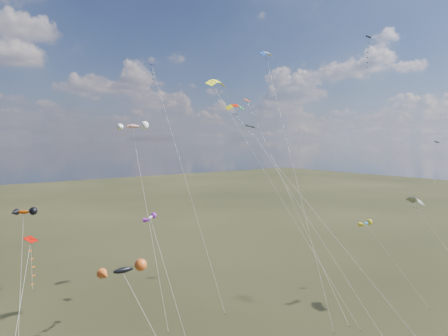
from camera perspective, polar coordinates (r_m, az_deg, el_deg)
diamond_black_high at (r=70.18m, az=22.13°, el=12.80°), size 16.39×29.56×39.25m
diamond_navy_tall at (r=65.10m, az=-9.50°, el=10.44°), size 0.99×19.75×34.71m
diamond_black_mid at (r=35.36m, az=11.09°, el=-5.73°), size 10.09×12.74×23.89m
diamond_red_low at (r=39.82m, az=-25.94°, el=-12.96°), size 5.47×10.07×14.01m
diamond_navy_right at (r=67.92m, az=28.61°, el=-0.05°), size 0.76×18.10×22.30m
diamond_orange_center at (r=53.84m, az=7.11°, el=1.23°), size 4.32×15.38×28.25m
parafoil_yellow at (r=51.72m, az=-1.02°, el=12.18°), size 11.78×15.85×30.66m
parafoil_blue_white at (r=64.70m, az=6.17°, el=15.86°), size 7.29×18.98×36.61m
parafoil_striped at (r=59.67m, az=25.74°, el=-4.00°), size 2.68×13.83×15.35m
parafoil_tricolor at (r=45.22m, az=1.87°, el=8.63°), size 10.27×21.80×26.92m
novelty_black_orange at (r=34.98m, az=-14.18°, el=-14.00°), size 4.82×10.08×12.43m
novelty_orange_black at (r=54.27m, az=-26.73°, el=-5.67°), size 3.93×8.95×14.41m
novelty_white_purple at (r=49.03m, az=-10.43°, el=-7.02°), size 2.33×9.45×13.61m
novelty_redwhite_stripe at (r=60.98m, az=-12.96°, el=5.80°), size 5.18×17.17×25.22m
novelty_blue_yellow at (r=58.75m, az=19.68°, el=-7.49°), size 5.64×7.46×11.49m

